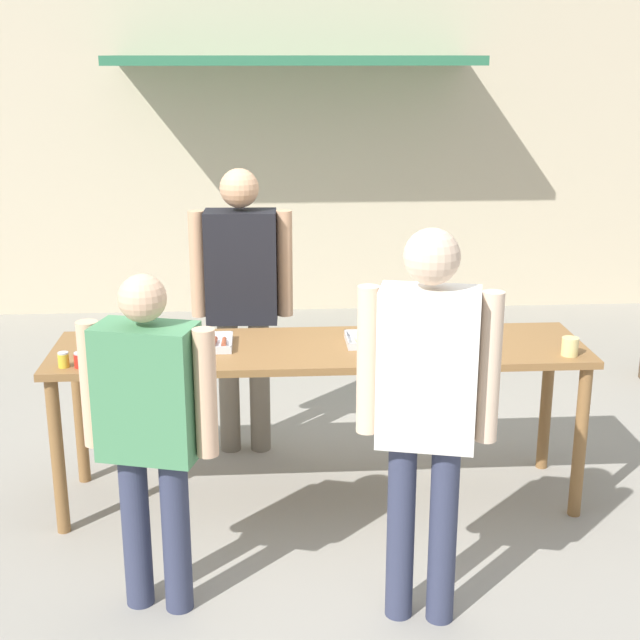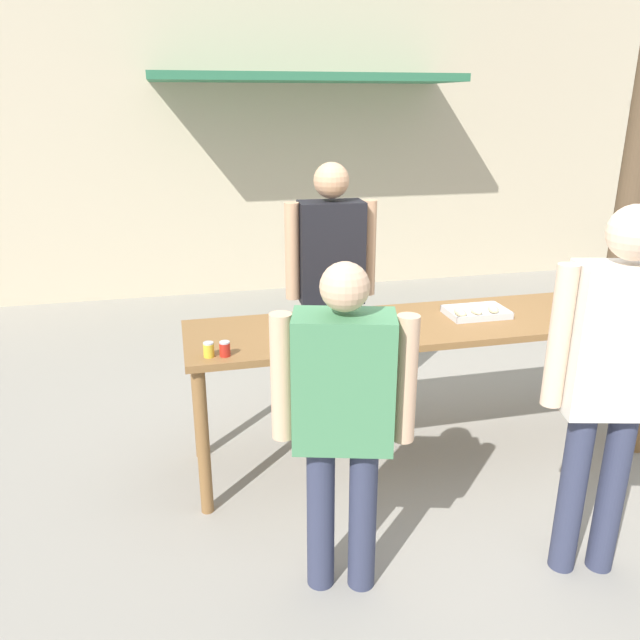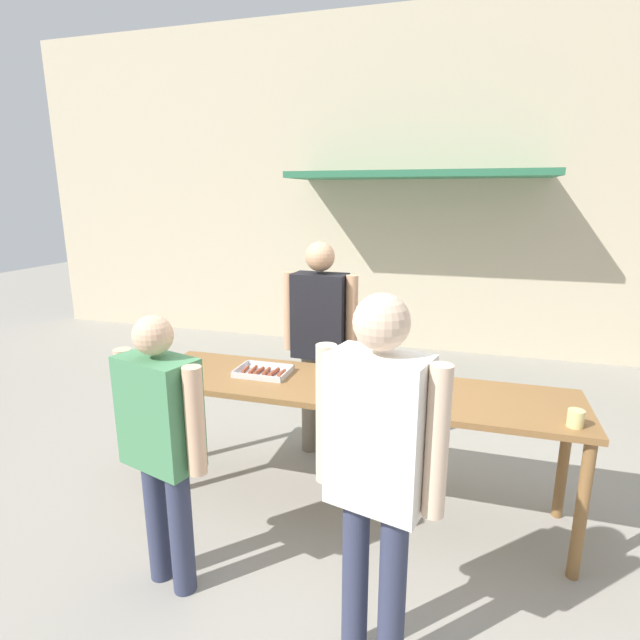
# 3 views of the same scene
# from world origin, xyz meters

# --- Properties ---
(ground_plane) EXTENTS (24.00, 24.00, 0.00)m
(ground_plane) POSITION_xyz_m (0.00, 0.00, 0.00)
(ground_plane) COLOR gray
(building_facade_back) EXTENTS (12.00, 1.11, 4.50)m
(building_facade_back) POSITION_xyz_m (0.00, 3.98, 2.26)
(building_facade_back) COLOR beige
(building_facade_back) RESTS_ON ground
(serving_table) EXTENTS (2.92, 0.72, 0.92)m
(serving_table) POSITION_xyz_m (0.00, 0.00, 0.82)
(serving_table) COLOR brown
(serving_table) RESTS_ON ground
(food_tray_sausages) EXTENTS (0.37, 0.28, 0.04)m
(food_tray_sausages) POSITION_xyz_m (-0.66, 0.04, 0.93)
(food_tray_sausages) COLOR silver
(food_tray_sausages) RESTS_ON serving_table
(food_tray_buns) EXTENTS (0.37, 0.25, 0.06)m
(food_tray_buns) POSITION_xyz_m (0.33, 0.03, 0.94)
(food_tray_buns) COLOR silver
(food_tray_buns) RESTS_ON serving_table
(condiment_jar_mustard) EXTENTS (0.06, 0.06, 0.08)m
(condiment_jar_mustard) POSITION_xyz_m (-1.33, -0.25, 0.96)
(condiment_jar_mustard) COLOR gold
(condiment_jar_mustard) RESTS_ON serving_table
(condiment_jar_ketchup) EXTENTS (0.06, 0.06, 0.08)m
(condiment_jar_ketchup) POSITION_xyz_m (-1.25, -0.26, 0.96)
(condiment_jar_ketchup) COLOR #B22319
(condiment_jar_ketchup) RESTS_ON serving_table
(beer_cup) EXTENTS (0.09, 0.09, 0.10)m
(beer_cup) POSITION_xyz_m (1.31, -0.24, 0.96)
(beer_cup) COLOR #DBC67A
(beer_cup) RESTS_ON serving_table
(person_server_behind_table) EXTENTS (0.63, 0.25, 1.81)m
(person_server_behind_table) POSITION_xyz_m (-0.44, 0.68, 1.08)
(person_server_behind_table) COLOR #756B5B
(person_server_behind_table) RESTS_ON ground
(person_customer_holding_hotdog) EXTENTS (0.60, 0.34, 1.58)m
(person_customer_holding_hotdog) POSITION_xyz_m (-0.81, -1.00, 0.93)
(person_customer_holding_hotdog) COLOR #333851
(person_customer_holding_hotdog) RESTS_ON ground
(person_customer_with_cup) EXTENTS (0.58, 0.32, 1.79)m
(person_customer_with_cup) POSITION_xyz_m (0.37, -1.16, 1.07)
(person_customer_with_cup) COLOR #333851
(person_customer_with_cup) RESTS_ON ground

